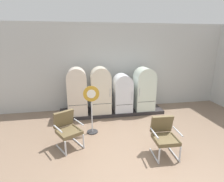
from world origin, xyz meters
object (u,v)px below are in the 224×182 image
refrigerator_1 (101,89)px  refrigerator_3 (144,88)px  refrigerator_2 (123,92)px  sign_stand (92,111)px  armchair_left (67,128)px  refrigerator_0 (77,90)px  armchair_right (164,134)px

refrigerator_1 → refrigerator_3: bearing=0.7°
refrigerator_2 → sign_stand: (-1.21, -1.27, -0.14)m
armchair_left → refrigerator_2: bearing=44.8°
armchair_left → refrigerator_3: bearing=34.7°
refrigerator_3 → sign_stand: refrigerator_3 is taller
refrigerator_2 → armchair_left: 2.65m
armchair_left → refrigerator_0: bearing=82.0°
refrigerator_1 → sign_stand: size_ratio=1.14×
armchair_left → armchair_right: same height
armchair_left → armchair_right: (2.25, -0.75, 0.00)m
refrigerator_3 → armchair_right: (-0.44, -2.60, -0.43)m
refrigerator_0 → refrigerator_1: (0.82, -0.00, -0.00)m
refrigerator_0 → refrigerator_3: (2.43, 0.02, -0.04)m
refrigerator_2 → armchair_right: size_ratio=1.48×
armchair_right → refrigerator_3: bearing=80.4°
refrigerator_1 → refrigerator_3: refrigerator_1 is taller
refrigerator_3 → armchair_left: bearing=-145.3°
refrigerator_1 → armchair_right: (1.17, -2.59, -0.47)m
refrigerator_0 → refrigerator_3: refrigerator_0 is taller
sign_stand → refrigerator_1: bearing=71.7°
refrigerator_1 → armchair_right: bearing=-65.7°
refrigerator_2 → refrigerator_3: 0.83m
refrigerator_1 → refrigerator_2: (0.79, 0.02, -0.15)m
refrigerator_3 → armchair_right: size_ratio=1.71×
refrigerator_0 → sign_stand: bearing=-72.2°
refrigerator_0 → refrigerator_3: size_ratio=1.04×
sign_stand → armchair_left: bearing=-138.7°
refrigerator_2 → armchair_left: refrigerator_2 is taller
refrigerator_2 → refrigerator_3: refrigerator_3 is taller
refrigerator_3 → armchair_left: size_ratio=1.71×
refrigerator_0 → armchair_right: refrigerator_0 is taller
armchair_right → sign_stand: (-1.58, 1.33, 0.18)m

